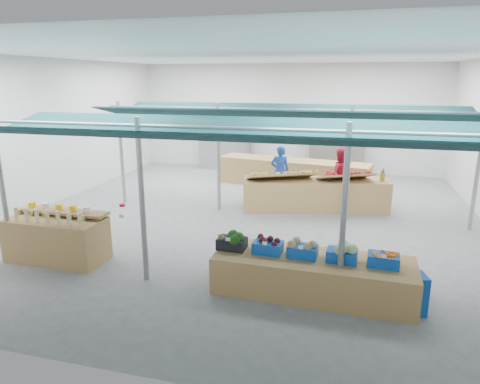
{
  "coord_description": "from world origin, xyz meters",
  "views": [
    {
      "loc": [
        2.56,
        -10.62,
        3.63
      ],
      "look_at": [
        0.17,
        -1.6,
        1.14
      ],
      "focal_mm": 32.0,
      "sensor_mm": 36.0,
      "label": 1
    }
  ],
  "objects_px": {
    "bottle_shelf": "(58,237)",
    "vendor_left": "(280,171)",
    "fruit_counter": "(315,194)",
    "vendor_right": "(339,175)",
    "veg_counter": "(313,275)",
    "crate_stack": "(407,294)"
  },
  "relations": [
    {
      "from": "bottle_shelf",
      "to": "vendor_left",
      "type": "height_order",
      "value": "vendor_left"
    },
    {
      "from": "bottle_shelf",
      "to": "fruit_counter",
      "type": "bearing_deg",
      "value": 46.28
    },
    {
      "from": "bottle_shelf",
      "to": "vendor_right",
      "type": "xyz_separation_m",
      "value": [
        5.38,
        5.98,
        0.33
      ]
    },
    {
      "from": "bottle_shelf",
      "to": "veg_counter",
      "type": "xyz_separation_m",
      "value": [
        5.2,
        -0.13,
        -0.15
      ]
    },
    {
      "from": "fruit_counter",
      "to": "crate_stack",
      "type": "bearing_deg",
      "value": -82.72
    },
    {
      "from": "veg_counter",
      "to": "crate_stack",
      "type": "distance_m",
      "value": 1.54
    },
    {
      "from": "fruit_counter",
      "to": "vendor_left",
      "type": "xyz_separation_m",
      "value": [
        -1.2,
        1.1,
        0.38
      ]
    },
    {
      "from": "veg_counter",
      "to": "vendor_right",
      "type": "relative_size",
      "value": 2.09
    },
    {
      "from": "veg_counter",
      "to": "fruit_counter",
      "type": "xyz_separation_m",
      "value": [
        -0.42,
        5.01,
        0.1
      ]
    },
    {
      "from": "fruit_counter",
      "to": "vendor_left",
      "type": "relative_size",
      "value": 2.5
    },
    {
      "from": "veg_counter",
      "to": "bottle_shelf",
      "type": "bearing_deg",
      "value": -179.82
    },
    {
      "from": "vendor_right",
      "to": "fruit_counter",
      "type": "bearing_deg",
      "value": 48.44
    },
    {
      "from": "veg_counter",
      "to": "vendor_right",
      "type": "distance_m",
      "value": 6.13
    },
    {
      "from": "bottle_shelf",
      "to": "crate_stack",
      "type": "bearing_deg",
      "value": -2.56
    },
    {
      "from": "vendor_left",
      "to": "vendor_right",
      "type": "bearing_deg",
      "value": 167.05
    },
    {
      "from": "veg_counter",
      "to": "vendor_left",
      "type": "xyz_separation_m",
      "value": [
        -1.62,
        6.11,
        0.48
      ]
    },
    {
      "from": "fruit_counter",
      "to": "vendor_left",
      "type": "distance_m",
      "value": 1.67
    },
    {
      "from": "crate_stack",
      "to": "fruit_counter",
      "type": "bearing_deg",
      "value": 110.23
    },
    {
      "from": "vendor_right",
      "to": "crate_stack",
      "type": "bearing_deg",
      "value": 88.93
    },
    {
      "from": "bottle_shelf",
      "to": "vendor_right",
      "type": "height_order",
      "value": "vendor_right"
    },
    {
      "from": "veg_counter",
      "to": "vendor_right",
      "type": "bearing_deg",
      "value": 89.89
    },
    {
      "from": "bottle_shelf",
      "to": "crate_stack",
      "type": "distance_m",
      "value": 6.73
    }
  ]
}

